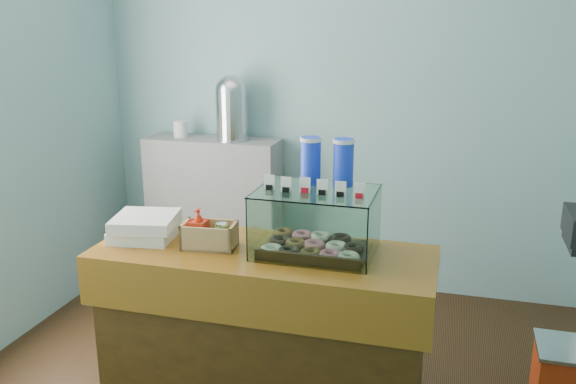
% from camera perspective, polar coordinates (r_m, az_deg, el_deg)
% --- Properties ---
extents(room_shell, '(3.54, 3.04, 2.82)m').
position_cam_1_polar(room_shell, '(2.92, -0.45, 11.17)').
color(room_shell, '#73A2A8').
rests_on(room_shell, ground).
extents(counter, '(1.60, 0.60, 0.90)m').
position_cam_1_polar(counter, '(3.05, -2.27, -13.31)').
color(counter, '#462C0D').
rests_on(counter, ground).
extents(back_shelf, '(1.00, 0.32, 1.10)m').
position_cam_1_polar(back_shelf, '(4.67, -6.91, -1.68)').
color(back_shelf, gray).
rests_on(back_shelf, ground).
extents(display_case, '(0.55, 0.41, 0.52)m').
position_cam_1_polar(display_case, '(2.82, 2.78, -2.28)').
color(display_case, '#371C10').
rests_on(display_case, counter).
extents(condiment_crate, '(0.26, 0.18, 0.19)m').
position_cam_1_polar(condiment_crate, '(2.91, -7.58, -3.89)').
color(condiment_crate, tan).
rests_on(condiment_crate, counter).
extents(pastry_boxes, '(0.35, 0.35, 0.12)m').
position_cam_1_polar(pastry_boxes, '(3.09, -13.22, -3.17)').
color(pastry_boxes, silver).
rests_on(pastry_boxes, counter).
extents(coffee_urn, '(0.26, 0.26, 0.47)m').
position_cam_1_polar(coffee_urn, '(4.42, -5.31, 8.00)').
color(coffee_urn, silver).
rests_on(coffee_urn, back_shelf).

